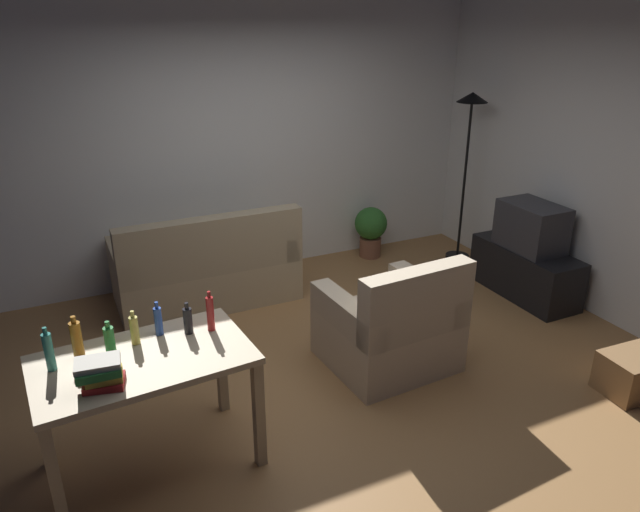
{
  "coord_description": "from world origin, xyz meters",
  "views": [
    {
      "loc": [
        -1.76,
        -3.46,
        2.56
      ],
      "look_at": [
        0.1,
        0.5,
        0.75
      ],
      "focal_mm": 33.16,
      "sensor_mm": 36.0,
      "label": 1
    }
  ],
  "objects_px": {
    "couch": "(207,271)",
    "bottle_green": "(110,340)",
    "bottle_dark": "(188,320)",
    "book_stack": "(101,373)",
    "torchiere_lamp": "(469,131)",
    "bottle_amber": "(77,339)",
    "tv_stand": "(525,271)",
    "desk": "(145,374)",
    "bottle_blue": "(158,321)",
    "bottle_squat": "(134,330)",
    "bottle_red": "(210,313)",
    "tv": "(532,227)",
    "bottle_tall": "(49,351)",
    "potted_plant": "(371,228)",
    "storage_box": "(635,373)",
    "armchair": "(392,328)"
  },
  "relations": [
    {
      "from": "couch",
      "to": "bottle_dark",
      "type": "bearing_deg",
      "value": 72.71
    },
    {
      "from": "bottle_dark",
      "to": "book_stack",
      "type": "relative_size",
      "value": 0.8
    },
    {
      "from": "potted_plant",
      "to": "bottle_blue",
      "type": "distance_m",
      "value": 3.47
    },
    {
      "from": "storage_box",
      "to": "armchair",
      "type": "bearing_deg",
      "value": 143.53
    },
    {
      "from": "potted_plant",
      "to": "bottle_squat",
      "type": "bearing_deg",
      "value": -142.55
    },
    {
      "from": "bottle_amber",
      "to": "armchair",
      "type": "bearing_deg",
      "value": 4.72
    },
    {
      "from": "torchiere_lamp",
      "to": "bottle_tall",
      "type": "height_order",
      "value": "torchiere_lamp"
    },
    {
      "from": "bottle_squat",
      "to": "potted_plant",
      "type": "bearing_deg",
      "value": 37.45
    },
    {
      "from": "bottle_amber",
      "to": "tv",
      "type": "bearing_deg",
      "value": 9.92
    },
    {
      "from": "desk",
      "to": "bottle_blue",
      "type": "distance_m",
      "value": 0.33
    },
    {
      "from": "couch",
      "to": "bottle_red",
      "type": "distance_m",
      "value": 2.03
    },
    {
      "from": "armchair",
      "to": "bottle_tall",
      "type": "xyz_separation_m",
      "value": [
        -2.34,
        -0.26,
        0.55
      ]
    },
    {
      "from": "desk",
      "to": "armchair",
      "type": "bearing_deg",
      "value": 5.67
    },
    {
      "from": "storage_box",
      "to": "bottle_green",
      "type": "distance_m",
      "value": 3.61
    },
    {
      "from": "desk",
      "to": "bottle_dark",
      "type": "height_order",
      "value": "bottle_dark"
    },
    {
      "from": "armchair",
      "to": "book_stack",
      "type": "distance_m",
      "value": 2.23
    },
    {
      "from": "bottle_squat",
      "to": "bottle_red",
      "type": "distance_m",
      "value": 0.45
    },
    {
      "from": "couch",
      "to": "bottle_green",
      "type": "bearing_deg",
      "value": 61.46
    },
    {
      "from": "tv_stand",
      "to": "torchiere_lamp",
      "type": "relative_size",
      "value": 0.61
    },
    {
      "from": "tv",
      "to": "book_stack",
      "type": "bearing_deg",
      "value": 105.04
    },
    {
      "from": "torchiere_lamp",
      "to": "bottle_amber",
      "type": "relative_size",
      "value": 7.06
    },
    {
      "from": "bottle_tall",
      "to": "bottle_green",
      "type": "xyz_separation_m",
      "value": [
        0.31,
        0.04,
        -0.03
      ]
    },
    {
      "from": "couch",
      "to": "bottle_amber",
      "type": "xyz_separation_m",
      "value": [
        -1.21,
        -1.87,
        0.56
      ]
    },
    {
      "from": "bottle_blue",
      "to": "bottle_dark",
      "type": "xyz_separation_m",
      "value": [
        0.16,
        -0.06,
        -0.01
      ]
    },
    {
      "from": "bottle_tall",
      "to": "bottle_squat",
      "type": "relative_size",
      "value": 1.22
    },
    {
      "from": "tv",
      "to": "couch",
      "type": "bearing_deg",
      "value": 67.43
    },
    {
      "from": "bottle_dark",
      "to": "potted_plant",
      "type": "bearing_deg",
      "value": 40.85
    },
    {
      "from": "tv_stand",
      "to": "book_stack",
      "type": "distance_m",
      "value": 4.12
    },
    {
      "from": "desk",
      "to": "bottle_red",
      "type": "relative_size",
      "value": 4.8
    },
    {
      "from": "bottle_amber",
      "to": "potted_plant",
      "type": "bearing_deg",
      "value": 34.76
    },
    {
      "from": "armchair",
      "to": "bottle_amber",
      "type": "distance_m",
      "value": 2.27
    },
    {
      "from": "desk",
      "to": "bottle_squat",
      "type": "bearing_deg",
      "value": 87.96
    },
    {
      "from": "bottle_amber",
      "to": "bottle_red",
      "type": "relative_size",
      "value": 0.98
    },
    {
      "from": "torchiere_lamp",
      "to": "bottle_red",
      "type": "distance_m",
      "value": 3.74
    },
    {
      "from": "torchiere_lamp",
      "to": "bottle_dark",
      "type": "xyz_separation_m",
      "value": [
        -3.4,
        -1.73,
        -0.57
      ]
    },
    {
      "from": "couch",
      "to": "tv_stand",
      "type": "distance_m",
      "value": 3.05
    },
    {
      "from": "bottle_amber",
      "to": "book_stack",
      "type": "relative_size",
      "value": 1.01
    },
    {
      "from": "desk",
      "to": "book_stack",
      "type": "distance_m",
      "value": 0.36
    },
    {
      "from": "armchair",
      "to": "storage_box",
      "type": "bearing_deg",
      "value": 139.81
    },
    {
      "from": "storage_box",
      "to": "tv_stand",
      "type": "bearing_deg",
      "value": 75.34
    },
    {
      "from": "bottle_squat",
      "to": "bottle_red",
      "type": "xyz_separation_m",
      "value": [
        0.44,
        -0.03,
        0.02
      ]
    },
    {
      "from": "bottle_tall",
      "to": "bottle_dark",
      "type": "distance_m",
      "value": 0.77
    },
    {
      "from": "bottle_blue",
      "to": "bottle_amber",
      "type": "bearing_deg",
      "value": -172.44
    },
    {
      "from": "desk",
      "to": "book_stack",
      "type": "xyz_separation_m",
      "value": [
        -0.24,
        -0.2,
        0.19
      ]
    },
    {
      "from": "torchiere_lamp",
      "to": "bottle_amber",
      "type": "xyz_separation_m",
      "value": [
        -4.02,
        -1.73,
        -0.54
      ]
    },
    {
      "from": "potted_plant",
      "to": "storage_box",
      "type": "xyz_separation_m",
      "value": [
        0.46,
        -3.05,
        -0.18
      ]
    },
    {
      "from": "couch",
      "to": "bottle_tall",
      "type": "bearing_deg",
      "value": 55.28
    },
    {
      "from": "couch",
      "to": "armchair",
      "type": "distance_m",
      "value": 1.96
    },
    {
      "from": "bottle_tall",
      "to": "bottle_red",
      "type": "bearing_deg",
      "value": 3.49
    },
    {
      "from": "bottle_squat",
      "to": "bottle_red",
      "type": "bearing_deg",
      "value": -4.3
    }
  ]
}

